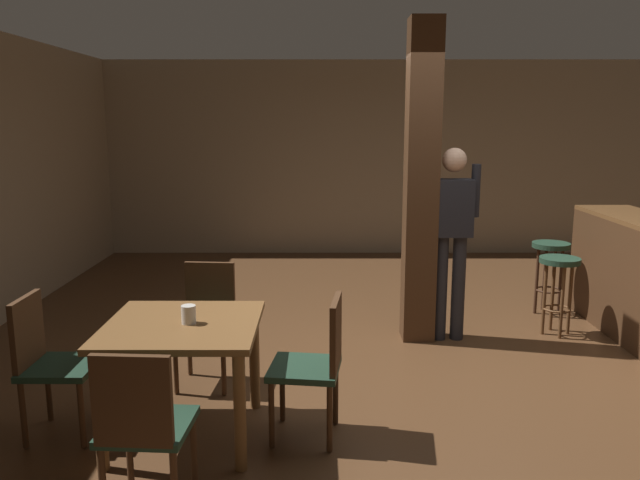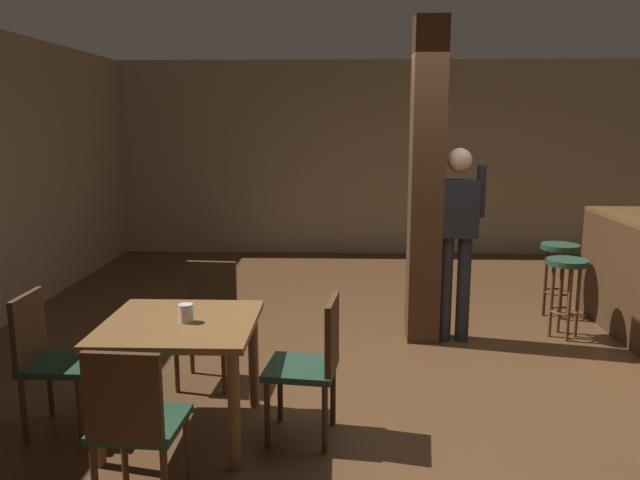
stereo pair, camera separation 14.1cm
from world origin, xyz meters
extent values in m
plane|color=#4C301C|center=(0.00, 0.00, 0.00)|extent=(10.80, 10.80, 0.00)
cube|color=gray|center=(0.00, 4.50, 1.40)|extent=(8.00, 0.10, 2.80)
cube|color=#422816|center=(0.02, 0.74, 1.40)|extent=(0.28, 0.28, 2.80)
cube|color=brown|center=(-1.70, -1.06, 0.72)|extent=(0.92, 0.92, 0.04)
cylinder|color=brown|center=(-1.31, -0.67, 0.35)|extent=(0.07, 0.07, 0.70)
cylinder|color=brown|center=(-2.09, -0.67, 0.35)|extent=(0.07, 0.07, 0.70)
cylinder|color=brown|center=(-1.31, -1.45, 0.35)|extent=(0.07, 0.07, 0.70)
cylinder|color=brown|center=(-2.09, -1.45, 0.35)|extent=(0.07, 0.07, 0.70)
cube|color=#1E3828|center=(-2.46, -1.05, 0.45)|extent=(0.42, 0.42, 0.04)
cube|color=#422816|center=(-2.66, -1.05, 0.68)|extent=(0.04, 0.38, 0.45)
cylinder|color=#422816|center=(-2.29, -0.87, 0.23)|extent=(0.04, 0.04, 0.43)
cylinder|color=#422816|center=(-2.29, -1.22, 0.23)|extent=(0.04, 0.04, 0.43)
cylinder|color=#422816|center=(-2.64, -0.87, 0.23)|extent=(0.04, 0.04, 0.43)
cylinder|color=#422816|center=(-2.64, -1.22, 0.23)|extent=(0.04, 0.04, 0.43)
cube|color=#1E3828|center=(-1.71, -0.30, 0.45)|extent=(0.45, 0.45, 0.04)
cube|color=#422816|center=(-1.70, -0.11, 0.68)|extent=(0.38, 0.07, 0.45)
cylinder|color=#422816|center=(-1.55, -0.49, 0.23)|extent=(0.04, 0.04, 0.43)
cylinder|color=#422816|center=(-1.90, -0.46, 0.23)|extent=(0.04, 0.04, 0.43)
cylinder|color=#422816|center=(-1.52, -0.14, 0.23)|extent=(0.04, 0.04, 0.43)
cylinder|color=#422816|center=(-1.87, -0.11, 0.23)|extent=(0.04, 0.04, 0.43)
cube|color=#1E3828|center=(-1.72, -1.81, 0.45)|extent=(0.44, 0.44, 0.04)
cube|color=#422816|center=(-1.73, -2.00, 0.68)|extent=(0.38, 0.06, 0.45)
cylinder|color=#422816|center=(-1.88, -1.63, 0.23)|extent=(0.04, 0.04, 0.43)
cylinder|color=#422816|center=(-1.53, -1.65, 0.23)|extent=(0.04, 0.04, 0.43)
cube|color=#1E3828|center=(-0.96, -1.07, 0.45)|extent=(0.47, 0.47, 0.04)
cube|color=#422816|center=(-0.77, -1.09, 0.68)|extent=(0.08, 0.38, 0.45)
cylinder|color=#422816|center=(-1.15, -1.22, 0.23)|extent=(0.04, 0.04, 0.43)
cylinder|color=#422816|center=(-1.11, -0.87, 0.23)|extent=(0.04, 0.04, 0.43)
cylinder|color=#422816|center=(-0.81, -1.27, 0.23)|extent=(0.04, 0.04, 0.43)
cylinder|color=#422816|center=(-0.76, -0.92, 0.23)|extent=(0.04, 0.04, 0.43)
cylinder|color=beige|center=(-1.66, -1.08, 0.80)|extent=(0.09, 0.09, 0.11)
cube|color=black|center=(0.30, 0.71, 1.20)|extent=(0.34, 0.21, 0.50)
sphere|color=tan|center=(0.30, 0.71, 1.61)|extent=(0.21, 0.21, 0.21)
cylinder|color=#232328|center=(0.38, 0.71, 0.47)|extent=(0.12, 0.12, 0.95)
cylinder|color=#232328|center=(0.22, 0.71, 0.47)|extent=(0.12, 0.12, 0.95)
cylinder|color=black|center=(0.49, 0.71, 1.35)|extent=(0.08, 0.08, 0.46)
cylinder|color=black|center=(0.10, 0.71, 1.35)|extent=(0.08, 0.08, 0.46)
cylinder|color=#1E3828|center=(1.32, 0.83, 0.70)|extent=(0.36, 0.36, 0.05)
torus|color=brown|center=(1.32, 0.83, 0.25)|extent=(0.26, 0.26, 0.02)
cylinder|color=brown|center=(1.32, 0.95, 0.34)|extent=(0.03, 0.03, 0.68)
cylinder|color=brown|center=(1.32, 0.72, 0.34)|extent=(0.03, 0.03, 0.68)
cylinder|color=brown|center=(1.44, 0.83, 0.34)|extent=(0.03, 0.03, 0.68)
cylinder|color=brown|center=(1.20, 0.83, 0.34)|extent=(0.03, 0.03, 0.68)
cylinder|color=#1E3828|center=(1.47, 1.47, 0.71)|extent=(0.37, 0.37, 0.05)
torus|color=#382114|center=(1.47, 1.47, 0.25)|extent=(0.26, 0.26, 0.02)
cylinder|color=#382114|center=(1.47, 1.59, 0.34)|extent=(0.03, 0.03, 0.69)
cylinder|color=#382114|center=(1.47, 1.35, 0.34)|extent=(0.03, 0.03, 0.69)
cylinder|color=#382114|center=(1.59, 1.47, 0.34)|extent=(0.03, 0.03, 0.69)
cylinder|color=#382114|center=(1.35, 1.47, 0.34)|extent=(0.03, 0.03, 0.69)
camera|label=1|loc=(-0.86, -4.69, 1.95)|focal=35.00mm
camera|label=2|loc=(-0.72, -4.68, 1.95)|focal=35.00mm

